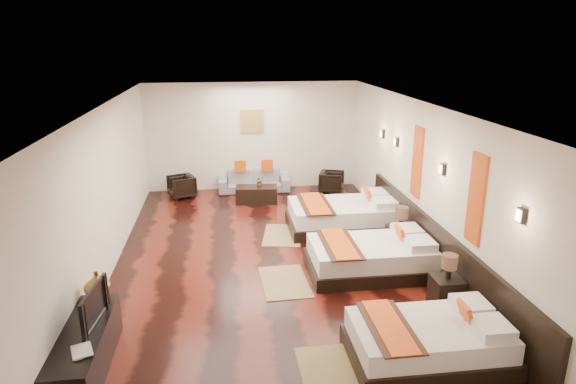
{
  "coord_description": "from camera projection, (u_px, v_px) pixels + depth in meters",
  "views": [
    {
      "loc": [
        -0.76,
        -8.15,
        3.86
      ],
      "look_at": [
        0.4,
        0.7,
        1.1
      ],
      "focal_mm": 31.1,
      "sensor_mm": 36.0,
      "label": 1
    }
  ],
  "objects": [
    {
      "name": "nightstand_a",
      "position": [
        447.0,
        289.0,
        7.4
      ],
      "size": [
        0.43,
        0.43,
        0.85
      ],
      "color": "black",
      "rests_on": "floor"
    },
    {
      "name": "coffee_table",
      "position": [
        257.0,
        194.0,
        12.2
      ],
      "size": [
        1.04,
        0.59,
        0.4
      ],
      "primitive_type": "cube",
      "rotation": [
        0.0,
        0.0,
        -0.09
      ],
      "color": "black",
      "rests_on": "floor"
    },
    {
      "name": "jute_mat_far",
      "position": [
        282.0,
        235.0,
        10.2
      ],
      "size": [
        0.95,
        1.31,
        0.01
      ],
      "primitive_type": "cube",
      "rotation": [
        0.0,
        0.0,
        -0.17
      ],
      "color": "olive",
      "rests_on": "floor"
    },
    {
      "name": "orange_panel_a",
      "position": [
        476.0,
        199.0,
        7.0
      ],
      "size": [
        0.04,
        0.4,
        1.3
      ],
      "primitive_type": "cube",
      "color": "#D86014",
      "rests_on": "right_wall"
    },
    {
      "name": "back_wall",
      "position": [
        253.0,
        136.0,
        13.04
      ],
      "size": [
        5.5,
        0.01,
        2.8
      ],
      "primitive_type": "cube",
      "color": "silver",
      "rests_on": "floor"
    },
    {
      "name": "sconce_lounge",
      "position": [
        382.0,
        134.0,
        10.93
      ],
      "size": [
        0.07,
        0.12,
        0.18
      ],
      "color": "black",
      "rests_on": "right_wall"
    },
    {
      "name": "jute_mat_near",
      "position": [
        332.0,
        375.0,
        5.96
      ],
      "size": [
        0.76,
        1.21,
        0.01
      ],
      "primitive_type": "cube",
      "rotation": [
        0.0,
        0.0,
        0.01
      ],
      "color": "olive",
      "rests_on": "floor"
    },
    {
      "name": "gold_artwork",
      "position": [
        252.0,
        121.0,
        12.91
      ],
      "size": [
        0.6,
        0.04,
        0.6
      ],
      "primitive_type": "cube",
      "color": "#AD873F",
      "rests_on": "back_wall"
    },
    {
      "name": "sofa",
      "position": [
        254.0,
        181.0,
        13.09
      ],
      "size": [
        1.85,
        0.74,
        0.54
      ],
      "primitive_type": "imported",
      "rotation": [
        0.0,
        0.0,
        -0.01
      ],
      "color": "gray",
      "rests_on": "floor"
    },
    {
      "name": "nightstand_b",
      "position": [
        400.0,
        237.0,
        9.3
      ],
      "size": [
        0.46,
        0.46,
        0.9
      ],
      "color": "black",
      "rests_on": "floor"
    },
    {
      "name": "figurine",
      "position": [
        97.0,
        284.0,
        6.62
      ],
      "size": [
        0.37,
        0.37,
        0.36
      ],
      "primitive_type": "imported",
      "rotation": [
        0.0,
        0.0,
        -0.06
      ],
      "color": "brown",
      "rests_on": "tv_console"
    },
    {
      "name": "left_wall",
      "position": [
        104.0,
        194.0,
        8.2
      ],
      "size": [
        0.01,
        9.5,
        2.8
      ],
      "primitive_type": "cube",
      "color": "silver",
      "rests_on": "floor"
    },
    {
      "name": "headboard_panel",
      "position": [
        435.0,
        249.0,
        8.41
      ],
      "size": [
        0.08,
        6.6,
        0.9
      ],
      "primitive_type": "cube",
      "color": "black",
      "rests_on": "floor"
    },
    {
      "name": "armchair_right",
      "position": [
        332.0,
        182.0,
        12.99
      ],
      "size": [
        0.77,
        0.76,
        0.55
      ],
      "primitive_type": "imported",
      "rotation": [
        0.0,
        0.0,
        1.23
      ],
      "color": "black",
      "rests_on": "floor"
    },
    {
      "name": "right_wall",
      "position": [
        423.0,
        182.0,
        8.89
      ],
      "size": [
        0.01,
        9.5,
        2.8
      ],
      "primitive_type": "cube",
      "color": "silver",
      "rests_on": "floor"
    },
    {
      "name": "tv_console",
      "position": [
        86.0,
        351.0,
        5.97
      ],
      "size": [
        0.5,
        1.8,
        0.55
      ],
      "primitive_type": "cube",
      "color": "black",
      "rests_on": "floor"
    },
    {
      "name": "sconce_mid",
      "position": [
        442.0,
        169.0,
        7.99
      ],
      "size": [
        0.07,
        0.12,
        0.18
      ],
      "color": "black",
      "rests_on": "right_wall"
    },
    {
      "name": "bed_near",
      "position": [
        430.0,
        340.0,
        6.22
      ],
      "size": [
        1.95,
        1.23,
        0.75
      ],
      "color": "black",
      "rests_on": "floor"
    },
    {
      "name": "armchair_left",
      "position": [
        182.0,
        187.0,
        12.56
      ],
      "size": [
        0.79,
        0.78,
        0.56
      ],
      "primitive_type": "imported",
      "rotation": [
        0.0,
        0.0,
        -1.2
      ],
      "color": "black",
      "rests_on": "floor"
    },
    {
      "name": "bed_mid",
      "position": [
        372.0,
        256.0,
        8.55
      ],
      "size": [
        2.13,
        1.34,
        0.81
      ],
      "color": "black",
      "rests_on": "floor"
    },
    {
      "name": "sconce_near",
      "position": [
        521.0,
        215.0,
        5.91
      ],
      "size": [
        0.07,
        0.12,
        0.18
      ],
      "color": "black",
      "rests_on": "right_wall"
    },
    {
      "name": "bed_far",
      "position": [
        344.0,
        215.0,
        10.48
      ],
      "size": [
        2.28,
        1.43,
        0.87
      ],
      "color": "black",
      "rests_on": "floor"
    },
    {
      "name": "ceiling",
      "position": [
        269.0,
        106.0,
        8.13
      ],
      "size": [
        5.5,
        9.5,
        0.01
      ],
      "primitive_type": "cube",
      "color": "white",
      "rests_on": "floor"
    },
    {
      "name": "sconce_far",
      "position": [
        396.0,
        142.0,
        10.08
      ],
      "size": [
        0.07,
        0.12,
        0.18
      ],
      "color": "black",
      "rests_on": "right_wall"
    },
    {
      "name": "table_plant",
      "position": [
        260.0,
        181.0,
        12.17
      ],
      "size": [
        0.22,
        0.19,
        0.24
      ],
      "primitive_type": "imported",
      "rotation": [
        0.0,
        0.0,
        -0.01
      ],
      "color": "#27541C",
      "rests_on": "coffee_table"
    },
    {
      "name": "jute_mat_mid",
      "position": [
        285.0,
        282.0,
        8.24
      ],
      "size": [
        0.8,
        1.23,
        0.01
      ],
      "primitive_type": "cube",
      "rotation": [
        0.0,
        0.0,
        0.04
      ],
      "color": "olive",
      "rests_on": "floor"
    },
    {
      "name": "orange_panel_b",
      "position": [
        417.0,
        162.0,
        9.08
      ],
      "size": [
        0.04,
        0.4,
        1.3
      ],
      "primitive_type": "cube",
      "color": "#D86014",
      "rests_on": "right_wall"
    },
    {
      "name": "tv",
      "position": [
        88.0,
        306.0,
        5.97
      ],
      "size": [
        0.21,
        0.84,
        0.48
      ],
      "primitive_type": "imported",
      "rotation": [
        0.0,
        0.0,
        1.45
      ],
      "color": "black",
      "rests_on": "tv_console"
    },
    {
      "name": "book",
      "position": [
        71.0,
        354.0,
        5.44
      ],
      "size": [
        0.3,
        0.34,
        0.03
      ],
      "primitive_type": "imported",
      "rotation": [
        0.0,
        0.0,
        0.35
      ],
      "color": "black",
      "rests_on": "tv_console"
    },
    {
      "name": "floor",
      "position": [
        271.0,
        263.0,
        8.96
      ],
      "size": [
        5.5,
        9.5,
        0.01
      ],
      "primitive_type": "cube",
      "color": "black",
      "rests_on": "ground"
    }
  ]
}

